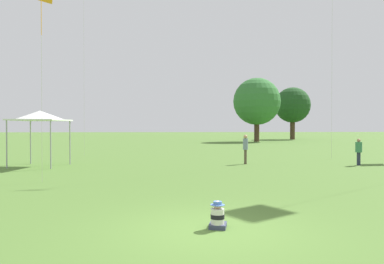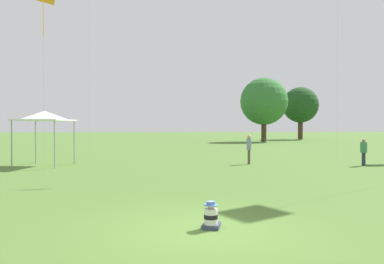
{
  "view_description": "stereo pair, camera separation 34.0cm",
  "coord_description": "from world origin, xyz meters",
  "px_view_note": "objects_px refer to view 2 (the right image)",
  "views": [
    {
      "loc": [
        -0.97,
        -7.83,
        2.2
      ],
      "look_at": [
        0.05,
        6.11,
        2.01
      ],
      "focal_mm": 35.0,
      "sensor_mm": 36.0,
      "label": 1
    },
    {
      "loc": [
        -0.63,
        -7.85,
        2.2
      ],
      "look_at": [
        0.05,
        6.11,
        2.01
      ],
      "focal_mm": 35.0,
      "sensor_mm": 36.0,
      "label": 2
    }
  ],
  "objects_px": {
    "person_standing_1": "(249,146)",
    "distant_tree_0": "(264,101)",
    "seated_toddler": "(211,217)",
    "person_standing_2": "(364,150)",
    "canopy_tent": "(44,116)",
    "distant_tree_1": "(300,105)"
  },
  "relations": [
    {
      "from": "person_standing_1",
      "to": "distant_tree_0",
      "type": "bearing_deg",
      "value": 167.23
    },
    {
      "from": "seated_toddler",
      "to": "person_standing_2",
      "type": "distance_m",
      "value": 16.06
    },
    {
      "from": "person_standing_2",
      "to": "distant_tree_0",
      "type": "bearing_deg",
      "value": 6.29
    },
    {
      "from": "seated_toddler",
      "to": "person_standing_1",
      "type": "xyz_separation_m",
      "value": [
        3.63,
        13.81,
        0.81
      ]
    },
    {
      "from": "seated_toddler",
      "to": "distant_tree_0",
      "type": "distance_m",
      "value": 48.78
    },
    {
      "from": "canopy_tent",
      "to": "distant_tree_0",
      "type": "relative_size",
      "value": 0.33
    },
    {
      "from": "seated_toddler",
      "to": "distant_tree_0",
      "type": "height_order",
      "value": "distant_tree_0"
    },
    {
      "from": "canopy_tent",
      "to": "seated_toddler",
      "type": "bearing_deg",
      "value": -58.88
    },
    {
      "from": "distant_tree_0",
      "to": "seated_toddler",
      "type": "bearing_deg",
      "value": -104.99
    },
    {
      "from": "person_standing_2",
      "to": "canopy_tent",
      "type": "xyz_separation_m",
      "value": [
        -18.03,
        0.81,
        1.9
      ]
    },
    {
      "from": "person_standing_2",
      "to": "distant_tree_0",
      "type": "height_order",
      "value": "distant_tree_0"
    },
    {
      "from": "person_standing_1",
      "to": "person_standing_2",
      "type": "distance_m",
      "value": 6.42
    },
    {
      "from": "seated_toddler",
      "to": "person_standing_2",
      "type": "bearing_deg",
      "value": 65.47
    },
    {
      "from": "distant_tree_1",
      "to": "person_standing_2",
      "type": "bearing_deg",
      "value": -104.61
    },
    {
      "from": "person_standing_2",
      "to": "distant_tree_1",
      "type": "height_order",
      "value": "distant_tree_1"
    },
    {
      "from": "seated_toddler",
      "to": "person_standing_2",
      "type": "relative_size",
      "value": 0.4
    },
    {
      "from": "person_standing_1",
      "to": "canopy_tent",
      "type": "distance_m",
      "value": 11.86
    },
    {
      "from": "seated_toddler",
      "to": "canopy_tent",
      "type": "distance_m",
      "value": 15.87
    },
    {
      "from": "person_standing_1",
      "to": "person_standing_2",
      "type": "relative_size",
      "value": 1.14
    },
    {
      "from": "seated_toddler",
      "to": "distant_tree_0",
      "type": "relative_size",
      "value": 0.06
    },
    {
      "from": "person_standing_2",
      "to": "distant_tree_1",
      "type": "bearing_deg",
      "value": -3.97
    },
    {
      "from": "person_standing_1",
      "to": "distant_tree_0",
      "type": "xyz_separation_m",
      "value": [
        8.9,
        32.98,
        4.91
      ]
    }
  ]
}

